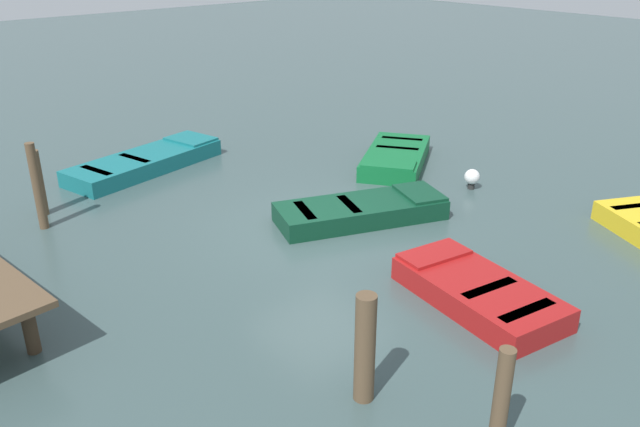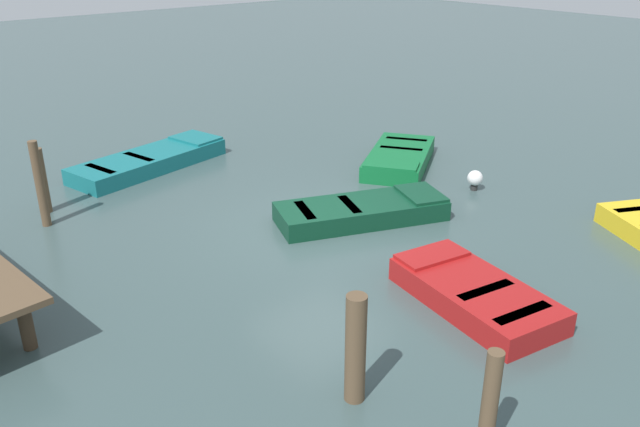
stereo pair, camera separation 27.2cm
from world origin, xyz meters
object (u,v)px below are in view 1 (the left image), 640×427
at_px(marker_buoy, 472,177).
at_px(mooring_piling_near_left, 38,183).
at_px(mooring_piling_far_left, 37,187).
at_px(rowboat_dark_green, 362,210).
at_px(rowboat_green, 396,157).
at_px(mooring_piling_near_right, 501,401).
at_px(rowboat_red, 477,291).
at_px(mooring_piling_far_right, 365,348).
at_px(rowboat_teal, 146,161).

bearing_deg(marker_buoy, mooring_piling_near_left, 57.80).
bearing_deg(mooring_piling_far_left, rowboat_dark_green, -127.56).
xyz_separation_m(rowboat_green, rowboat_dark_green, (-1.90, 3.09, -0.00)).
height_order(rowboat_green, mooring_piling_near_left, mooring_piling_near_left).
bearing_deg(mooring_piling_near_right, rowboat_dark_green, -31.21).
bearing_deg(rowboat_green, mooring_piling_near_right, 15.36).
relative_size(rowboat_dark_green, mooring_piling_far_left, 2.07).
relative_size(rowboat_dark_green, rowboat_red, 1.24).
bearing_deg(mooring_piling_near_right, rowboat_green, -40.72).
distance_m(rowboat_dark_green, mooring_piling_far_right, 5.73).
distance_m(mooring_piling_far_left, mooring_piling_near_right, 9.85).
xyz_separation_m(rowboat_green, rowboat_teal, (3.97, 5.00, -0.00)).
bearing_deg(marker_buoy, rowboat_teal, 39.06).
bearing_deg(rowboat_green, mooring_piling_near_left, -53.15).
xyz_separation_m(mooring_piling_far_left, mooring_piling_near_right, (-9.70, -1.71, -0.21)).
bearing_deg(mooring_piling_near_right, mooring_piling_far_left, 9.97).
relative_size(rowboat_green, mooring_piling_near_left, 2.37).
xyz_separation_m(rowboat_green, mooring_piling_near_left, (2.80, 8.02, 0.50)).
bearing_deg(mooring_piling_near_left, marker_buoy, -122.20).
bearing_deg(rowboat_teal, mooring_piling_near_right, -110.25).
relative_size(mooring_piling_near_right, marker_buoy, 2.89).
bearing_deg(mooring_piling_near_right, mooring_piling_near_left, 8.00).
distance_m(rowboat_red, mooring_piling_far_right, 3.12).
bearing_deg(mooring_piling_far_left, mooring_piling_near_left, -18.56).
height_order(rowboat_dark_green, marker_buoy, marker_buoy).
height_order(mooring_piling_far_right, marker_buoy, mooring_piling_far_right).
relative_size(rowboat_dark_green, mooring_piling_far_right, 2.44).
distance_m(rowboat_green, mooring_piling_near_left, 8.51).
bearing_deg(rowboat_green, mooring_piling_far_right, 6.20).
bearing_deg(rowboat_red, mooring_piling_near_right, 139.65).
bearing_deg(mooring_piling_near_right, marker_buoy, -51.50).
height_order(rowboat_teal, mooring_piling_near_left, mooring_piling_near_left).
height_order(rowboat_red, mooring_piling_near_right, mooring_piling_near_right).
bearing_deg(mooring_piling_near_left, rowboat_red, -154.39).
height_order(rowboat_green, rowboat_dark_green, same).
bearing_deg(mooring_piling_far_left, rowboat_green, -104.13).
height_order(rowboat_green, mooring_piling_far_left, mooring_piling_far_left).
bearing_deg(rowboat_dark_green, mooring_piling_far_right, -113.00).
height_order(mooring_piling_near_right, marker_buoy, mooring_piling_near_right).
bearing_deg(mooring_piling_far_left, rowboat_teal, -60.02).
bearing_deg(mooring_piling_near_right, mooring_piling_far_right, 17.45).
relative_size(rowboat_teal, mooring_piling_near_right, 3.09).
bearing_deg(rowboat_red, rowboat_dark_green, -5.00).
height_order(rowboat_teal, mooring_piling_far_right, mooring_piling_far_right).
bearing_deg(mooring_piling_near_right, rowboat_red, -50.06).
relative_size(mooring_piling_far_right, mooring_piling_far_left, 0.85).
bearing_deg(rowboat_dark_green, rowboat_red, -83.29).
height_order(rowboat_teal, rowboat_red, same).
height_order(mooring_piling_near_left, mooring_piling_near_right, mooring_piling_near_left).
bearing_deg(mooring_piling_near_left, rowboat_teal, -68.90).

